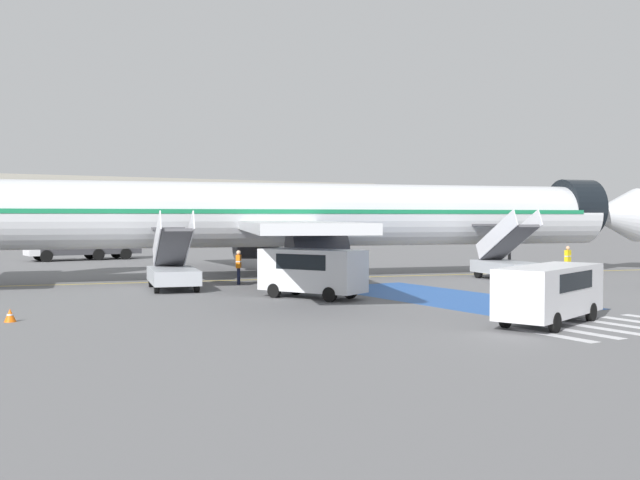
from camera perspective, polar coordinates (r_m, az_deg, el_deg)
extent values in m
plane|color=slate|center=(43.75, 0.36, -2.94)|extent=(600.00, 600.00, 0.00)
cube|color=gold|center=(43.81, -0.66, -2.93)|extent=(79.37, 19.46, 0.01)
cube|color=#2856A8|center=(34.23, 9.28, -4.29)|extent=(5.49, 13.75, 0.01)
cube|color=silver|center=(24.20, 16.96, -6.88)|extent=(0.44, 3.60, 0.01)
cube|color=silver|center=(25.10, 18.81, -6.58)|extent=(0.44, 3.60, 0.01)
cube|color=silver|center=(26.02, 20.54, -6.31)|extent=(0.44, 3.60, 0.01)
cube|color=silver|center=(26.96, 22.14, -6.05)|extent=(0.44, 3.60, 0.01)
cylinder|color=silver|center=(43.66, -0.66, 1.93)|extent=(37.44, 12.46, 3.68)
cone|color=silver|center=(53.46, 21.29, 1.78)|extent=(4.78, 4.46, 3.61)
cylinder|color=black|center=(51.79, 18.91, 2.32)|extent=(3.02, 4.13, 3.72)
cube|color=#197A4C|center=(43.66, -0.66, 2.17)|extent=(34.53, 11.82, 0.24)
cube|color=silver|center=(51.15, -7.01, 1.28)|extent=(6.00, 16.61, 0.44)
cylinder|color=#38383D|center=(50.06, -4.96, -0.22)|extent=(3.17, 2.71, 2.12)
cube|color=silver|center=(34.56, -2.02, 1.04)|extent=(10.10, 16.73, 0.44)
cylinder|color=#38383D|center=(36.43, -0.26, -0.98)|extent=(3.17, 2.71, 2.12)
cylinder|color=#38383D|center=(49.09, 14.24, -0.28)|extent=(0.20, 0.20, 2.92)
cylinder|color=black|center=(49.16, 14.23, -1.98)|extent=(0.88, 0.47, 0.84)
cylinder|color=#38383D|center=(46.08, -3.78, -0.39)|extent=(0.24, 0.24, 2.61)
cylinder|color=black|center=(46.15, -3.78, -2.01)|extent=(1.21, 0.84, 1.10)
cylinder|color=#38383D|center=(40.39, -1.84, -0.70)|extent=(0.24, 0.24, 2.61)
cylinder|color=black|center=(40.47, -1.84, -2.55)|extent=(1.21, 0.84, 1.10)
cube|color=#ADB2BA|center=(43.89, 14.11, -2.06)|extent=(3.27, 5.18, 0.70)
cylinder|color=black|center=(44.90, 11.97, -2.41)|extent=(0.38, 0.73, 0.70)
cylinder|color=black|center=(45.84, 14.01, -2.34)|extent=(0.38, 0.73, 0.70)
cylinder|color=black|center=(42.00, 14.21, -2.72)|extent=(0.38, 0.73, 0.70)
cylinder|color=black|center=(43.01, 16.34, -2.63)|extent=(0.38, 0.73, 0.70)
cube|color=#4C4C51|center=(43.82, 14.12, -0.26)|extent=(2.37, 4.37, 2.21)
cube|color=#4C4C51|center=(45.76, 12.65, 1.13)|extent=(1.86, 1.46, 0.12)
cube|color=silver|center=(43.41, 13.26, 0.35)|extent=(1.12, 4.40, 2.91)
cube|color=silver|center=(44.22, 14.98, 0.37)|extent=(1.12, 4.40, 2.91)
cube|color=#ADB2BA|center=(37.73, -11.14, -2.67)|extent=(3.27, 5.18, 0.70)
cylinder|color=black|center=(39.34, -12.75, -3.01)|extent=(0.38, 0.73, 0.70)
cylinder|color=black|center=(39.53, -10.04, -2.97)|extent=(0.38, 0.73, 0.70)
cylinder|color=black|center=(36.01, -12.33, -3.45)|extent=(0.38, 0.73, 0.70)
cylinder|color=black|center=(36.21, -9.38, -3.40)|extent=(0.38, 0.73, 0.70)
cube|color=#4C4C51|center=(37.65, -11.15, -0.66)|extent=(2.37, 4.37, 2.09)
cube|color=#4C4C51|center=(39.89, -11.50, 0.87)|extent=(1.86, 1.46, 0.12)
cube|color=silver|center=(37.56, -12.32, 0.05)|extent=(1.12, 4.38, 2.81)
cube|color=silver|center=(37.73, -9.99, 0.07)|extent=(1.12, 4.38, 2.81)
cube|color=#38383D|center=(65.22, -17.22, -0.77)|extent=(8.40, 2.91, 0.60)
cube|color=silver|center=(64.17, -20.70, -0.40)|extent=(1.96, 2.46, 1.60)
cube|color=black|center=(63.96, -21.50, -0.13)|extent=(0.14, 2.00, 0.70)
cylinder|color=#B7BCC4|center=(65.28, -16.93, 0.47)|extent=(5.81, 2.50, 2.22)
cylinder|color=gold|center=(65.28, -16.93, 0.47)|extent=(0.46, 2.28, 2.26)
cylinder|color=black|center=(63.14, -20.12, -1.15)|extent=(0.97, 0.33, 0.96)
cylinder|color=black|center=(65.45, -20.61, -1.06)|extent=(0.97, 0.33, 0.96)
cylinder|color=black|center=(64.23, -16.53, -1.07)|extent=(0.97, 0.33, 0.96)
cylinder|color=black|center=(66.50, -17.13, -0.98)|extent=(0.97, 0.33, 0.96)
cylinder|color=black|center=(64.95, -14.59, -1.02)|extent=(0.97, 0.33, 0.96)
cylinder|color=black|center=(67.19, -15.25, -0.93)|extent=(0.97, 0.33, 0.96)
cube|color=silver|center=(26.26, 17.11, -3.69)|extent=(5.56, 3.49, 1.65)
cube|color=black|center=(26.23, 17.12, -2.91)|extent=(3.35, 2.71, 0.59)
cylinder|color=black|center=(28.16, 16.78, -5.01)|extent=(0.67, 0.41, 0.64)
cylinder|color=black|center=(27.59, 19.96, -5.18)|extent=(0.67, 0.41, 0.64)
cylinder|color=black|center=(25.19, 13.95, -5.79)|extent=(0.67, 0.41, 0.64)
cylinder|color=black|center=(24.54, 17.45, -6.01)|extent=(0.67, 0.41, 0.64)
cube|color=silver|center=(33.11, -0.61, -2.31)|extent=(3.65, 5.08, 1.85)
cube|color=black|center=(33.09, -0.61, -1.61)|extent=(2.76, 3.15, 0.67)
cylinder|color=black|center=(33.40, -3.51, -3.87)|extent=(0.45, 0.66, 0.64)
cylinder|color=black|center=(34.71, -1.84, -3.65)|extent=(0.45, 0.66, 0.64)
cylinder|color=black|center=(31.69, 0.75, -4.18)|extent=(0.45, 0.66, 0.64)
cylinder|color=black|center=(33.08, 2.32, -3.93)|extent=(0.45, 0.66, 0.64)
cylinder|color=#191E38|center=(39.96, -6.25, -2.77)|extent=(0.14, 0.14, 0.88)
cylinder|color=#191E38|center=(40.13, -6.19, -2.75)|extent=(0.14, 0.14, 0.88)
cube|color=orange|center=(39.99, -6.22, -1.63)|extent=(0.43, 0.47, 0.70)
cube|color=silver|center=(39.99, -6.22, -1.63)|extent=(0.44, 0.48, 0.06)
sphere|color=beige|center=(39.96, -6.23, -0.96)|extent=(0.24, 0.24, 0.24)
cylinder|color=black|center=(40.07, 0.08, -2.78)|extent=(0.14, 0.14, 0.83)
cylinder|color=black|center=(39.95, 0.26, -2.80)|extent=(0.14, 0.14, 0.83)
cube|color=orange|center=(39.95, 0.17, -1.73)|extent=(0.32, 0.46, 0.66)
cube|color=silver|center=(39.95, 0.17, -1.73)|extent=(0.33, 0.47, 0.06)
sphere|color=beige|center=(39.93, 0.17, -1.10)|extent=(0.22, 0.22, 0.22)
cylinder|color=#2D2D33|center=(46.76, 18.39, -2.17)|extent=(0.14, 0.14, 0.91)
cylinder|color=#2D2D33|center=(46.62, 18.29, -2.18)|extent=(0.14, 0.14, 0.91)
cube|color=yellow|center=(46.64, 18.35, -1.18)|extent=(0.46, 0.30, 0.72)
cube|color=silver|center=(46.64, 18.35, -1.18)|extent=(0.47, 0.31, 0.06)
sphere|color=tan|center=(46.62, 18.36, -0.59)|extent=(0.25, 0.25, 0.25)
cone|color=orange|center=(27.91, -22.54, -5.32)|extent=(0.41, 0.41, 0.46)
cylinder|color=white|center=(27.91, -22.54, -5.27)|extent=(0.23, 0.23, 0.05)
cube|color=#B2AD9E|center=(108.50, -17.48, 2.18)|extent=(89.33, 12.00, 8.94)
cube|color=#19232D|center=(102.63, -16.70, 2.46)|extent=(85.76, 0.10, 3.13)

